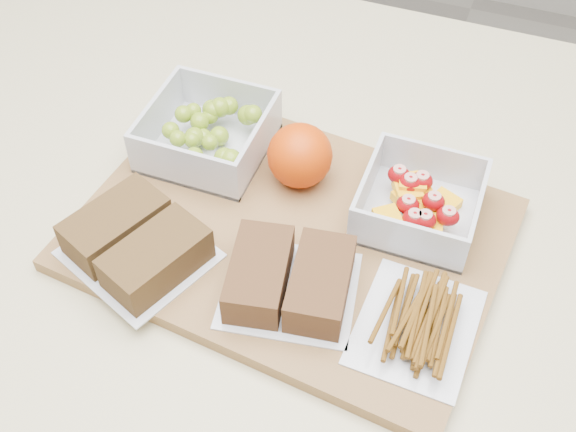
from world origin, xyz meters
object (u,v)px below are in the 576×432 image
cutting_board (290,234)px  sandwich_bag_center (290,279)px  fruit_container (419,204)px  pretzel_bag (418,319)px  orange (300,156)px  grape_container (210,133)px  sandwich_bag_left (136,242)px

cutting_board → sandwich_bag_center: size_ratio=2.94×
fruit_container → pretzel_bag: fruit_container is taller
sandwich_bag_center → pretzel_bag: size_ratio=1.09×
fruit_container → orange: bearing=176.1°
grape_container → sandwich_bag_left: (-0.00, -0.16, -0.00)m
cutting_board → orange: size_ratio=6.04×
sandwich_bag_center → grape_container: bearing=134.5°
orange → sandwich_bag_left: bearing=-126.3°
fruit_container → sandwich_bag_center: bearing=-124.0°
cutting_board → sandwich_bag_center: (0.03, -0.07, 0.03)m
cutting_board → sandwich_bag_center: sandwich_bag_center is taller
pretzel_bag → fruit_container: bearing=103.7°
grape_container → pretzel_bag: bearing=-29.0°
grape_container → pretzel_bag: 0.31m
grape_container → sandwich_bag_left: bearing=-91.6°
orange → sandwich_bag_left: 0.19m
sandwich_bag_left → sandwich_bag_center: (0.16, 0.01, -0.00)m
orange → sandwich_bag_left: size_ratio=0.42×
cutting_board → sandwich_bag_left: 0.16m
orange → pretzel_bag: (0.16, -0.14, -0.02)m
cutting_board → pretzel_bag: pretzel_bag is taller
sandwich_bag_left → orange: bearing=53.7°
grape_container → fruit_container: size_ratio=1.09×
sandwich_bag_center → fruit_container: bearing=56.0°
orange → sandwich_bag_center: 0.15m
cutting_board → pretzel_bag: bearing=-19.3°
grape_container → orange: (0.11, -0.01, 0.01)m
fruit_container → sandwich_bag_center: (-0.09, -0.13, -0.00)m
fruit_container → pretzel_bag: bearing=-76.3°
grape_container → sandwich_bag_center: (0.15, -0.15, -0.00)m
sandwich_bag_left → sandwich_bag_center: 0.16m
sandwich_bag_center → cutting_board: bearing=109.8°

